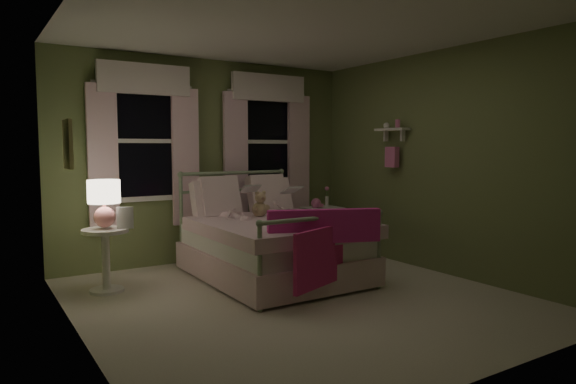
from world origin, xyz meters
TOP-DOWN VIEW (x-y plane):
  - room_shell at (0.00, 0.00)m, footprint 4.20×4.20m
  - bed at (0.20, 0.83)m, footprint 1.58×2.04m
  - pink_throw at (0.20, -0.19)m, footprint 1.06×0.54m
  - child_left at (-0.08, 1.25)m, footprint 0.31×0.21m
  - child_right at (0.48, 1.25)m, footprint 0.36×0.31m
  - book_left at (-0.08, 1.00)m, footprint 0.22×0.17m
  - book_right at (0.48, 1.00)m, footprint 0.21×0.13m
  - teddy_bear at (0.20, 1.10)m, footprint 0.23×0.19m
  - nightstand_left at (-1.52, 1.24)m, footprint 0.46×0.46m
  - table_lamp at (-1.52, 1.24)m, footprint 0.32×0.32m
  - book_nightstand at (-1.42, 1.16)m, footprint 0.24×0.27m
  - nightstand_right at (1.44, 1.58)m, footprint 0.50×0.40m
  - pink_toy at (1.34, 1.57)m, footprint 0.14×0.19m
  - bud_vase at (1.56, 1.63)m, footprint 0.06×0.06m
  - window_left at (-0.85, 2.03)m, footprint 1.34×0.13m
  - window_right at (0.85, 2.03)m, footprint 1.34×0.13m
  - wall_shelf at (1.90, 0.70)m, footprint 0.15×0.50m
  - framed_picture at (-1.95, 0.60)m, footprint 0.03×0.32m

SIDE VIEW (x-z plane):
  - bed at x=0.20m, z-range -0.21..0.98m
  - nightstand_left at x=-1.52m, z-range 0.09..0.74m
  - nightstand_right at x=1.44m, z-range 0.23..0.87m
  - pink_throw at x=0.20m, z-range 0.26..0.96m
  - book_nightstand at x=-1.42m, z-range 0.65..0.67m
  - pink_toy at x=1.34m, z-range 0.64..0.78m
  - bud_vase at x=1.56m, z-range 0.65..0.93m
  - teddy_bear at x=0.20m, z-range 0.64..0.95m
  - child_right at x=0.48m, z-range 0.57..1.21m
  - book_right at x=0.48m, z-range 0.79..1.05m
  - table_lamp at x=-1.52m, z-range 0.71..1.20m
  - book_left at x=-0.08m, z-range 0.83..1.09m
  - child_left at x=-0.08m, z-range 0.57..1.40m
  - room_shell at x=0.00m, z-range -0.80..3.40m
  - framed_picture at x=-1.95m, z-range 1.29..1.71m
  - wall_shelf at x=1.90m, z-range 1.22..1.82m
  - window_left at x=-0.85m, z-range 0.64..2.60m
  - window_right at x=0.85m, z-range 0.64..2.60m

